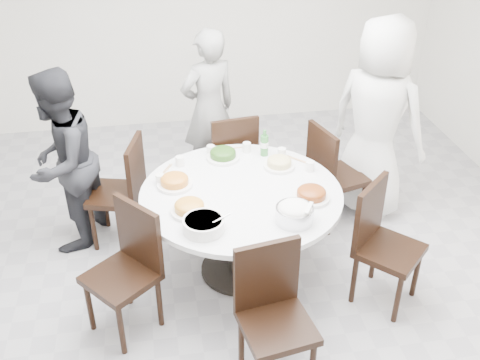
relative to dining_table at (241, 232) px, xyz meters
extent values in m
cube|color=#A1A0A5|center=(-0.23, -0.13, -0.38)|extent=(6.00, 6.00, 0.01)
cube|color=white|center=(-0.23, 2.87, 1.02)|extent=(6.00, 0.01, 2.80)
cylinder|color=white|center=(0.00, 0.00, 0.00)|extent=(1.50, 1.50, 0.75)
cube|color=black|center=(0.95, 0.55, 0.10)|extent=(0.52, 0.52, 0.95)
cube|color=black|center=(0.06, 1.01, 0.10)|extent=(0.47, 0.47, 0.95)
cube|color=black|center=(-0.95, 0.59, 0.10)|extent=(0.51, 0.51, 0.95)
cube|color=black|center=(-0.90, -0.47, 0.10)|extent=(0.59, 0.59, 0.95)
cube|color=black|center=(0.04, -1.07, 0.10)|extent=(0.48, 0.48, 0.95)
cube|color=black|center=(1.00, -0.49, 0.10)|extent=(0.59, 0.59, 0.95)
imported|color=silver|center=(1.32, 0.73, 0.52)|extent=(1.01, 1.04, 1.80)
imported|color=black|center=(-0.07, 1.43, 0.40)|extent=(0.67, 0.56, 1.56)
imported|color=black|center=(-1.35, 0.64, 0.39)|extent=(0.82, 0.91, 1.53)
cylinder|color=white|center=(-0.06, 0.51, 0.41)|extent=(0.27, 0.27, 0.07)
cylinder|color=white|center=(0.36, 0.30, 0.41)|extent=(0.25, 0.25, 0.07)
cylinder|color=white|center=(-0.48, 0.16, 0.41)|extent=(0.27, 0.27, 0.07)
cylinder|color=white|center=(0.48, -0.18, 0.41)|extent=(0.27, 0.27, 0.07)
cylinder|color=white|center=(-0.40, -0.21, 0.41)|extent=(0.27, 0.27, 0.07)
cylinder|color=silver|center=(0.29, -0.43, 0.43)|extent=(0.26, 0.26, 0.11)
cylinder|color=white|center=(-0.33, -0.43, 0.42)|extent=(0.28, 0.28, 0.09)
cylinder|color=#2F7733|center=(0.28, 0.52, 0.49)|extent=(0.06, 0.06, 0.23)
cylinder|color=white|center=(-0.04, 0.63, 0.42)|extent=(0.07, 0.07, 0.08)
camera|label=1|loc=(-0.59, -3.43, 2.61)|focal=42.00mm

